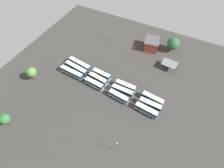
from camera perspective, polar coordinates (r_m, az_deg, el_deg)
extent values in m
plane|color=#383533|center=(101.20, -0.59, -0.96)|extent=(123.78, 123.78, 0.00)
cube|color=teal|center=(96.66, 12.00, -4.33)|extent=(11.44, 3.75, 3.20)
cube|color=beige|center=(95.31, 12.16, -3.76)|extent=(10.97, 3.49, 0.14)
cube|color=black|center=(96.24, 12.05, -4.15)|extent=(11.50, 3.79, 1.02)
cube|color=silver|center=(97.38, 11.91, -4.62)|extent=(11.50, 3.79, 0.64)
cube|color=black|center=(97.06, 9.10, -2.65)|extent=(0.28, 2.11, 1.18)
cylinder|color=black|center=(97.64, 9.75, -4.37)|extent=(1.03, 0.40, 1.00)
cylinder|color=black|center=(98.98, 10.37, -3.41)|extent=(1.03, 0.40, 1.00)
cylinder|color=black|center=(96.73, 13.40, -6.19)|extent=(1.03, 0.40, 1.00)
cylinder|color=black|center=(98.08, 13.98, -5.20)|extent=(1.03, 0.40, 1.00)
cube|color=teal|center=(94.54, 11.24, -5.98)|extent=(11.27, 2.86, 3.20)
cube|color=beige|center=(93.17, 11.40, -5.43)|extent=(10.82, 2.64, 0.14)
cube|color=black|center=(94.12, 11.29, -5.81)|extent=(11.33, 2.90, 1.02)
cube|color=silver|center=(95.28, 11.16, -6.27)|extent=(11.33, 2.90, 0.64)
cube|color=black|center=(94.68, 8.16, -4.46)|extent=(0.11, 2.12, 1.18)
cylinder|color=black|center=(95.41, 8.92, -6.16)|extent=(1.01, 0.32, 1.00)
cylinder|color=black|center=(96.71, 9.47, -5.11)|extent=(1.01, 0.32, 1.00)
cylinder|color=black|center=(94.82, 12.79, -7.79)|extent=(1.01, 0.32, 1.00)
cylinder|color=black|center=(96.13, 13.29, -6.71)|extent=(1.01, 0.32, 1.00)
cube|color=teal|center=(92.52, 10.17, -7.65)|extent=(11.62, 3.67, 3.20)
cube|color=beige|center=(91.11, 10.31, -7.10)|extent=(11.15, 3.42, 0.14)
cube|color=black|center=(92.09, 10.21, -7.48)|extent=(11.68, 3.72, 1.02)
cube|color=silver|center=(93.27, 10.09, -7.93)|extent=(11.68, 3.72, 0.64)
cube|color=black|center=(92.91, 7.08, -5.87)|extent=(0.26, 2.11, 1.18)
cylinder|color=black|center=(93.62, 7.79, -7.65)|extent=(1.02, 0.40, 1.00)
cylinder|color=black|center=(94.83, 8.46, -6.60)|extent=(1.02, 0.40, 1.00)
cylinder|color=black|center=(92.71, 11.68, -9.60)|extent=(1.02, 0.40, 1.00)
cylinder|color=black|center=(93.93, 12.31, -8.52)|extent=(1.02, 0.40, 1.00)
cube|color=teal|center=(99.52, 4.07, -0.61)|extent=(11.08, 2.80, 3.20)
cube|color=beige|center=(98.22, 4.12, -0.01)|extent=(10.64, 2.59, 0.14)
cube|color=black|center=(99.12, 4.08, -0.43)|extent=(11.14, 2.84, 1.02)
cube|color=silver|center=(100.23, 4.04, -0.93)|extent=(11.14, 2.84, 0.64)
cube|color=black|center=(100.48, 1.26, 0.79)|extent=(0.10, 2.12, 1.18)
cylinder|color=black|center=(100.80, 1.98, -0.84)|extent=(1.01, 0.32, 1.00)
cylinder|color=black|center=(102.14, 2.59, 0.09)|extent=(1.01, 0.32, 1.00)
cylinder|color=black|center=(99.22, 5.50, -2.32)|extent=(1.01, 0.32, 1.00)
cylinder|color=black|center=(100.58, 6.07, -1.37)|extent=(1.01, 0.32, 1.00)
cube|color=teal|center=(97.57, 3.12, -2.02)|extent=(11.50, 2.70, 3.20)
cube|color=beige|center=(96.24, 3.16, -1.42)|extent=(11.04, 2.49, 0.14)
cube|color=black|center=(97.16, 3.13, -1.84)|extent=(11.56, 2.74, 1.02)
cube|color=silver|center=(98.29, 3.10, -2.33)|extent=(11.56, 2.74, 0.64)
cube|color=black|center=(98.58, 0.14, -0.55)|extent=(0.08, 2.12, 1.18)
cylinder|color=black|center=(98.93, 0.93, -2.21)|extent=(1.00, 0.31, 1.00)
cylinder|color=black|center=(100.22, 1.56, -1.25)|extent=(1.00, 0.31, 1.00)
cylinder|color=black|center=(97.29, 4.66, -3.79)|extent=(1.00, 0.31, 1.00)
cylinder|color=black|center=(98.60, 5.25, -2.79)|extent=(1.00, 0.31, 1.00)
cube|color=teal|center=(95.44, 1.97, -3.70)|extent=(10.95, 3.79, 3.20)
cube|color=beige|center=(94.08, 2.00, -3.12)|extent=(10.50, 3.53, 0.14)
cube|color=black|center=(95.02, 1.98, -3.52)|extent=(11.01, 3.83, 1.02)
cube|color=silver|center=(96.17, 1.95, -4.01)|extent=(11.01, 3.83, 0.64)
cube|color=black|center=(96.65, -0.70, -2.04)|extent=(0.30, 2.11, 1.18)
cylinder|color=black|center=(97.03, -0.09, -3.75)|extent=(1.03, 0.41, 1.00)
cylinder|color=black|center=(98.18, 0.69, -2.81)|extent=(1.03, 0.41, 1.00)
cylinder|color=black|center=(95.10, 3.25, -5.58)|extent=(1.03, 0.41, 1.00)
cylinder|color=black|center=(96.27, 4.00, -4.60)|extent=(1.03, 0.41, 1.00)
cube|color=teal|center=(104.59, -3.15, 2.86)|extent=(10.89, 3.45, 3.20)
cube|color=beige|center=(103.35, -3.19, 3.47)|extent=(10.45, 3.21, 0.14)
cube|color=black|center=(104.20, -3.16, 3.05)|extent=(10.95, 3.49, 1.02)
cube|color=silver|center=(105.26, -3.13, 2.54)|extent=(10.95, 3.49, 0.64)
cube|color=black|center=(106.39, -5.57, 4.22)|extent=(0.23, 2.11, 1.18)
cylinder|color=black|center=(106.38, -4.96, 2.66)|extent=(1.02, 0.38, 1.00)
cylinder|color=black|center=(107.61, -4.23, 3.47)|extent=(1.02, 0.38, 1.00)
cylinder|color=black|center=(103.74, -1.97, 1.20)|extent=(1.02, 0.38, 1.00)
cylinder|color=black|center=(105.00, -1.25, 2.05)|extent=(1.02, 0.38, 1.00)
cube|color=teal|center=(102.62, -4.21, 1.53)|extent=(11.25, 3.96, 3.20)
cube|color=beige|center=(101.36, -4.27, 2.14)|extent=(10.79, 3.69, 0.14)
cube|color=black|center=(102.24, -4.23, 1.71)|extent=(11.31, 4.00, 1.02)
cube|color=silver|center=(103.31, -4.18, 1.21)|extent=(11.31, 4.00, 0.64)
cube|color=black|center=(104.65, -6.64, 3.05)|extent=(0.33, 2.11, 1.18)
cylinder|color=black|center=(104.62, -6.05, 1.43)|extent=(1.03, 0.42, 1.00)
cylinder|color=black|center=(105.75, -5.25, 2.25)|extent=(1.03, 0.42, 1.00)
cylinder|color=black|center=(101.72, -3.05, -0.23)|extent=(1.03, 0.42, 1.00)
cylinder|color=black|center=(102.88, -2.26, 0.62)|extent=(1.03, 0.42, 1.00)
cube|color=teal|center=(100.69, -5.36, 0.10)|extent=(11.03, 3.46, 3.20)
cube|color=beige|center=(99.41, -5.43, 0.70)|extent=(10.58, 3.22, 0.14)
cube|color=black|center=(100.30, -5.38, 0.28)|extent=(11.08, 3.50, 1.02)
cube|color=silver|center=(101.39, -5.32, -0.22)|extent=(11.08, 3.50, 0.64)
cube|color=black|center=(102.58, -7.85, 1.57)|extent=(0.23, 2.11, 1.18)
cylinder|color=black|center=(102.65, -7.21, -0.05)|extent=(1.02, 0.38, 1.00)
cylinder|color=black|center=(103.76, -6.43, 0.82)|extent=(1.02, 0.38, 1.00)
cylinder|color=black|center=(99.90, -4.13, -1.65)|extent=(1.02, 0.38, 1.00)
cylinder|color=black|center=(101.04, -3.36, -0.74)|extent=(1.02, 0.38, 1.00)
cube|color=teal|center=(111.30, -9.57, 5.84)|extent=(14.53, 4.45, 3.20)
cube|color=beige|center=(110.14, -9.68, 6.44)|extent=(13.93, 4.17, 0.14)
cube|color=black|center=(110.94, -9.60, 6.02)|extent=(14.60, 4.50, 1.02)
cube|color=silver|center=(111.93, -9.51, 5.52)|extent=(14.60, 4.50, 0.64)
cube|color=black|center=(114.87, -12.30, 7.46)|extent=(0.34, 2.10, 1.18)
cube|color=#47474C|center=(110.47, -8.95, 5.51)|extent=(1.24, 2.73, 3.07)
cylinder|color=black|center=(114.15, -11.54, 5.87)|extent=(1.03, 0.43, 1.00)
cylinder|color=black|center=(115.24, -10.75, 6.57)|extent=(1.03, 0.43, 1.00)
cylinder|color=black|center=(109.45, -8.13, 4.03)|extent=(1.03, 0.43, 1.00)
cylinder|color=black|center=(110.58, -7.34, 4.78)|extent=(1.03, 0.43, 1.00)
cube|color=teal|center=(109.37, -10.58, 4.61)|extent=(14.52, 4.33, 3.20)
cube|color=beige|center=(108.18, -10.71, 5.21)|extent=(13.93, 4.06, 0.14)
cube|color=black|center=(109.00, -10.62, 4.79)|extent=(14.60, 4.38, 1.02)
cube|color=silver|center=(110.01, -10.51, 4.29)|extent=(14.60, 4.38, 0.64)
cube|color=black|center=(112.93, -13.35, 6.27)|extent=(0.32, 2.11, 1.18)
cube|color=#47474C|center=(108.53, -9.96, 4.28)|extent=(1.22, 2.72, 3.07)
cylinder|color=black|center=(112.26, -12.57, 4.66)|extent=(1.03, 0.42, 1.00)
cylinder|color=black|center=(113.30, -11.77, 5.39)|extent=(1.03, 0.42, 1.00)
cylinder|color=black|center=(107.55, -9.12, 2.77)|extent=(1.03, 0.42, 1.00)
cylinder|color=black|center=(108.64, -8.32, 3.54)|extent=(1.03, 0.42, 1.00)
cube|color=teal|center=(107.64, -11.88, 3.35)|extent=(14.45, 3.54, 3.20)
cube|color=beige|center=(106.43, -12.02, 3.95)|extent=(13.87, 3.29, 0.14)
cube|color=black|center=(107.27, -11.92, 3.53)|extent=(14.52, 3.58, 1.02)
cube|color=silver|center=(108.29, -11.80, 3.03)|extent=(14.52, 3.58, 0.64)
cube|color=black|center=(111.08, -14.79, 4.94)|extent=(0.20, 2.11, 1.18)
cube|color=#47474C|center=(106.83, -11.23, 3.03)|extent=(1.07, 2.69, 3.07)
cylinder|color=black|center=(110.47, -13.92, 3.33)|extent=(1.02, 0.37, 1.00)
cylinder|color=black|center=(111.52, -13.14, 4.11)|extent=(1.02, 0.37, 1.00)
cylinder|color=black|center=(105.92, -10.30, 1.53)|extent=(1.02, 0.37, 1.00)
cylinder|color=black|center=(107.01, -9.53, 2.36)|extent=(1.02, 0.37, 1.00)
cube|color=#99422D|center=(122.85, 11.68, 11.41)|extent=(9.67, 10.63, 6.40)
cube|color=#4C4C51|center=(120.76, 11.94, 12.64)|extent=(10.25, 11.27, 0.36)
cube|color=black|center=(127.80, 11.88, 11.96)|extent=(1.78, 0.39, 2.20)
cube|color=slate|center=(112.61, 16.74, 5.88)|extent=(8.67, 6.85, 0.20)
cylinder|color=#59595B|center=(112.34, 14.25, 5.16)|extent=(0.20, 0.20, 3.43)
cylinder|color=#59595B|center=(116.37, 15.31, 6.83)|extent=(0.20, 0.20, 3.43)
cylinder|color=#59595B|center=(111.48, 17.80, 3.58)|extent=(0.20, 0.20, 3.43)
cylinder|color=#59595B|center=(115.54, 18.75, 5.32)|extent=(0.20, 0.20, 3.43)
cylinder|color=slate|center=(125.23, -0.47, 13.64)|extent=(0.16, 0.16, 7.04)
cube|color=silver|center=(123.00, -0.48, 15.00)|extent=(0.56, 0.28, 0.20)
cylinder|color=slate|center=(114.62, 6.46, 9.14)|extent=(0.16, 0.16, 7.33)
cube|color=silver|center=(112.10, 6.64, 10.60)|extent=(0.56, 0.28, 0.20)
cylinder|color=slate|center=(81.55, 1.45, -18.18)|extent=(0.16, 0.16, 7.35)
cube|color=silver|center=(77.95, 1.51, -17.18)|extent=(0.56, 0.28, 0.20)
cylinder|color=brown|center=(125.61, 17.21, 9.82)|extent=(0.44, 0.44, 2.32)
sphere|color=#235B2D|center=(122.96, 17.68, 11.31)|extent=(7.40, 7.40, 7.40)
cylinder|color=brown|center=(99.97, -28.38, -10.02)|extent=(0.44, 0.44, 3.10)
sphere|color=#2D6B33|center=(97.20, -29.17, -8.98)|extent=(4.75, 4.75, 4.75)
cylinder|color=brown|center=(111.70, -22.15, 1.92)|extent=(0.44, 0.44, 3.36)
sphere|color=#478438|center=(108.99, -22.76, 3.26)|extent=(5.27, 5.27, 5.27)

